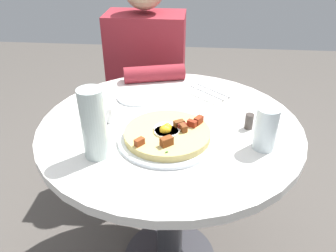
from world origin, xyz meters
name	(u,v)px	position (x,y,z in m)	size (l,w,h in m)	color
dining_table	(170,162)	(0.00, 0.00, 0.54)	(0.89, 0.89, 0.71)	silver
person_seated	(148,95)	(-0.17, 0.63, 0.51)	(0.40, 0.48, 1.14)	#2D2D33
pizza_plate	(166,138)	(0.00, -0.10, 0.71)	(0.31, 0.31, 0.01)	white
breakfast_pizza	(166,133)	(0.00, -0.11, 0.73)	(0.27, 0.27, 0.05)	tan
bread_plate	(137,97)	(-0.14, 0.18, 0.71)	(0.15, 0.15, 0.01)	white
napkin	(210,92)	(0.14, 0.26, 0.71)	(0.17, 0.14, 0.00)	white
fork	(213,90)	(0.15, 0.27, 0.72)	(0.18, 0.01, 0.01)	silver
knife	(207,92)	(0.13, 0.24, 0.72)	(0.18, 0.01, 0.01)	silver
water_glass	(266,129)	(0.29, -0.12, 0.78)	(0.07, 0.07, 0.13)	silver
water_bottle	(94,124)	(-0.20, -0.20, 0.82)	(0.07, 0.07, 0.21)	silver
salt_shaker	(109,115)	(-0.21, -0.01, 0.74)	(0.03, 0.03, 0.05)	white
pepper_shaker	(249,121)	(0.26, -0.01, 0.74)	(0.03, 0.03, 0.05)	#3F3833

